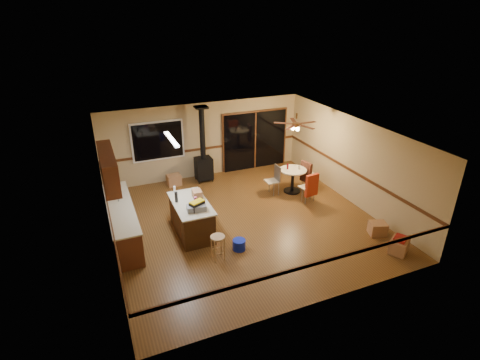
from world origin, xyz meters
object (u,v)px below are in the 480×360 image
toolbox_black (197,206)px  toolbox_grey (196,208)px  dining_table (293,177)px  chair_left (275,177)px  bar_stool (218,248)px  chair_near (311,185)px  wood_stove (203,161)px  box_corner_a (399,246)px  blue_bucket (239,245)px  chair_right (307,172)px  box_under_window (174,180)px  kitchen_island (192,218)px  box_corner_b (378,228)px

toolbox_black → toolbox_grey: bearing=-131.9°
dining_table → toolbox_grey: bearing=-156.7°
dining_table → chair_left: chair_left is taller
toolbox_grey → bar_stool: bearing=-75.5°
chair_left → chair_near: 1.22m
wood_stove → toolbox_grey: (-1.28, -3.50, 0.24)m
toolbox_black → wood_stove: bearing=70.2°
chair_left → toolbox_black: bearing=-151.6°
dining_table → box_corner_a: (0.73, -3.92, -0.35)m
wood_stove → bar_stool: bearing=-103.4°
wood_stove → toolbox_black: wood_stove is taller
toolbox_grey → chair_near: toolbox_grey is taller
toolbox_grey → blue_bucket: size_ratio=1.46×
bar_stool → chair_left: chair_left is taller
toolbox_black → chair_left: toolbox_black is taller
blue_bucket → chair_right: bearing=34.8°
toolbox_black → chair_near: size_ratio=0.53×
dining_table → chair_left: 0.61m
toolbox_grey → chair_left: 3.51m
box_under_window → box_corner_a: bearing=-54.8°
box_corner_a → dining_table: bearing=100.5°
kitchen_island → chair_right: size_ratio=2.40×
chair_right → box_corner_b: bearing=-84.6°
chair_near → chair_right: bearing=66.2°
toolbox_grey → bar_stool: (0.23, -0.89, -0.66)m
toolbox_grey → kitchen_island: bearing=93.1°
blue_bucket → dining_table: bearing=39.3°
box_under_window → toolbox_grey: bearing=-93.7°
wood_stove → chair_near: (2.50, -2.80, -0.13)m
kitchen_island → toolbox_grey: bearing=-86.9°
box_corner_b → toolbox_black: bearing=160.8°
wood_stove → kitchen_island: bearing=-113.1°
bar_stool → chair_right: 4.67m
blue_bucket → chair_right: 4.09m
kitchen_island → box_corner_b: (4.49, -1.95, -0.28)m
chair_right → box_corner_a: bearing=-87.0°
bar_stool → dining_table: size_ratio=0.73×
bar_stool → toolbox_grey: bearing=104.5°
dining_table → chair_near: bearing=-81.9°
toolbox_grey → blue_bucket: (0.84, -0.73, -0.84)m
toolbox_grey → box_corner_b: size_ratio=1.10×
box_corner_a → bar_stool: bearing=160.7°
blue_bucket → toolbox_grey: bearing=138.7°
toolbox_grey → wood_stove: bearing=69.9°
chair_left → box_under_window: (-2.83, 1.87, -0.41)m
blue_bucket → chair_near: (2.94, 1.43, 0.46)m
wood_stove → box_under_window: bearing=177.3°
wood_stove → box_corner_b: 5.96m
chair_near → box_under_window: chair_near is taller
chair_left → box_corner_b: bearing=-66.1°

